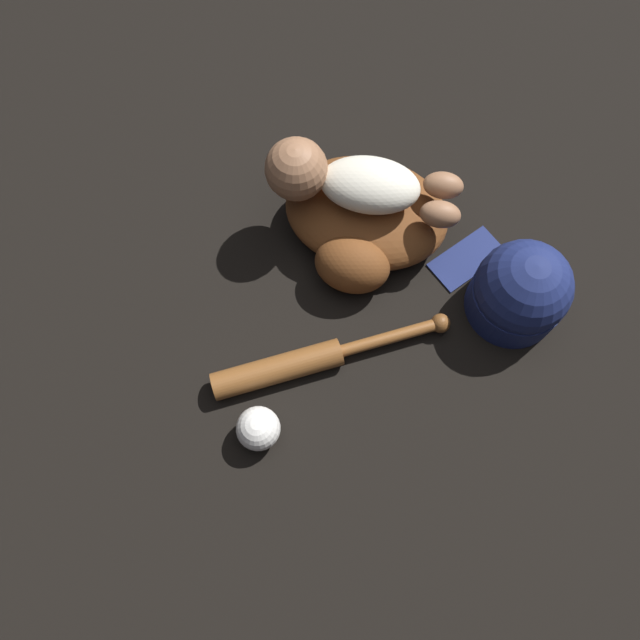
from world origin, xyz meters
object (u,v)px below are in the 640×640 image
(baseball_glove, at_px, (364,221))
(baseball, at_px, (258,429))
(baseball_cap, at_px, (520,291))
(baby_figure, at_px, (346,180))
(baseball_bat, at_px, (304,362))

(baseball_glove, bearing_deg, baseball, 55.67)
(baseball_glove, xyz_separation_m, baseball, (0.25, 0.37, -0.02))
(baseball_cap, bearing_deg, baseball_glove, -37.88)
(baby_figure, distance_m, baseball, 0.47)
(baseball_glove, relative_size, baseball_bat, 0.87)
(baseball_bat, xyz_separation_m, baseball_cap, (-0.41, -0.06, 0.05))
(baseball_glove, xyz_separation_m, baseball_bat, (0.16, 0.26, -0.03))
(baseball_cap, bearing_deg, baseball_bat, 8.38)
(baseball_glove, xyz_separation_m, baseball_cap, (-0.25, 0.20, 0.02))
(baseball_bat, height_order, baseball_cap, baseball_cap)
(baby_figure, xyz_separation_m, baseball_cap, (-0.29, 0.23, -0.08))
(baseball, bearing_deg, baby_figure, -118.54)
(baseball_cap, bearing_deg, baseball, 18.82)
(baseball_bat, distance_m, baseball, 0.15)
(baseball_cap, bearing_deg, baby_figure, -38.52)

